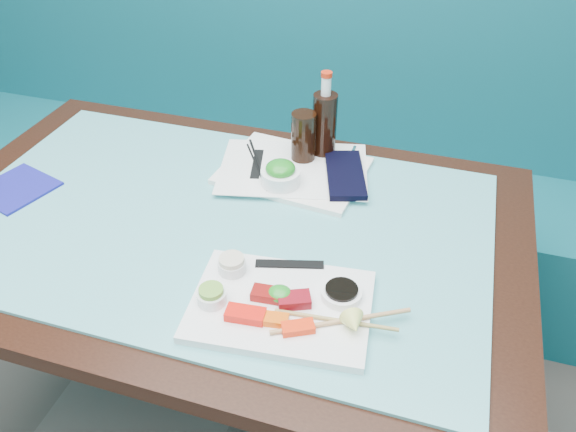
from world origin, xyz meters
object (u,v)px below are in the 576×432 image
(sashimi_plate, at_px, (281,306))
(blue_napkin, at_px, (16,188))
(serving_tray, at_px, (293,171))
(dining_table, at_px, (220,250))
(cola_bottle_body, at_px, (324,127))
(cola_glass, at_px, (303,137))
(seaweed_bowl, at_px, (281,177))
(booth_bench, at_px, (310,169))

(sashimi_plate, height_order, blue_napkin, sashimi_plate)
(sashimi_plate, distance_m, serving_tray, 0.47)
(sashimi_plate, bearing_deg, dining_table, 129.98)
(dining_table, xyz_separation_m, cola_bottle_body, (0.16, 0.34, 0.18))
(sashimi_plate, height_order, cola_bottle_body, cola_bottle_body)
(sashimi_plate, xyz_separation_m, cola_glass, (-0.10, 0.51, 0.07))
(seaweed_bowl, distance_m, blue_napkin, 0.65)
(booth_bench, xyz_separation_m, serving_tray, (0.11, -0.60, 0.39))
(cola_bottle_body, xyz_separation_m, blue_napkin, (-0.68, -0.37, -0.09))
(dining_table, distance_m, blue_napkin, 0.53)
(dining_table, relative_size, blue_napkin, 8.73)
(booth_bench, bearing_deg, sashimi_plate, -78.01)
(sashimi_plate, bearing_deg, cola_glass, 95.69)
(dining_table, height_order, cola_bottle_body, cola_bottle_body)
(dining_table, bearing_deg, cola_glass, 67.62)
(booth_bench, bearing_deg, cola_bottle_body, -71.88)
(dining_table, relative_size, cola_glass, 10.77)
(cola_glass, bearing_deg, sashimi_plate, -78.53)
(blue_napkin, bearing_deg, dining_table, 3.84)
(sashimi_plate, bearing_deg, cola_bottle_body, 90.46)
(cola_glass, relative_size, blue_napkin, 0.81)
(sashimi_plate, xyz_separation_m, seaweed_bowl, (-0.12, 0.38, 0.02))
(seaweed_bowl, height_order, cola_glass, cola_glass)
(serving_tray, relative_size, blue_napkin, 2.19)
(sashimi_plate, relative_size, blue_napkin, 2.11)
(booth_bench, distance_m, blue_napkin, 1.09)
(sashimi_plate, bearing_deg, booth_bench, 96.22)
(cola_bottle_body, bearing_deg, blue_napkin, -151.35)
(dining_table, relative_size, sashimi_plate, 4.15)
(serving_tray, height_order, blue_napkin, serving_tray)
(seaweed_bowl, xyz_separation_m, cola_glass, (0.02, 0.13, 0.05))
(cola_glass, bearing_deg, blue_napkin, -152.86)
(dining_table, distance_m, sashimi_plate, 0.33)
(cola_bottle_body, bearing_deg, seaweed_bowl, -109.79)
(serving_tray, bearing_deg, sashimi_plate, -69.95)
(serving_tray, height_order, cola_bottle_body, cola_bottle_body)
(serving_tray, xyz_separation_m, blue_napkin, (-0.63, -0.27, -0.00))
(cola_glass, bearing_deg, dining_table, -112.38)
(dining_table, xyz_separation_m, seaweed_bowl, (0.10, 0.16, 0.12))
(seaweed_bowl, bearing_deg, blue_napkin, -162.27)
(serving_tray, relative_size, seaweed_bowl, 3.61)
(seaweed_bowl, xyz_separation_m, cola_bottle_body, (0.06, 0.18, 0.06))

